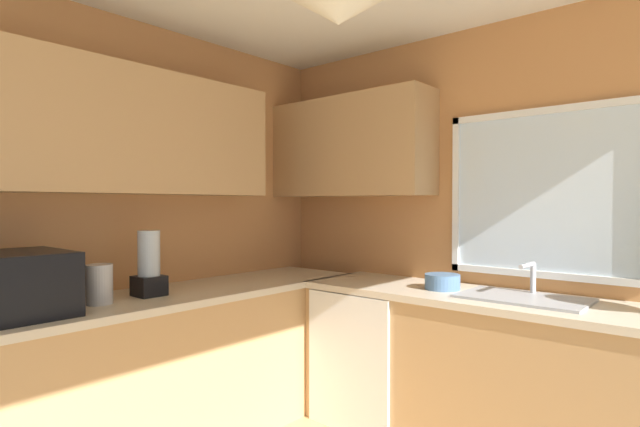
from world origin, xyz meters
TOP-DOWN VIEW (x-y plane):
  - room_shell at (-0.76, 0.48)m, footprint 3.57×3.42m
  - counter_run_left at (-1.41, 0.00)m, footprint 0.65×3.03m
  - counter_run_back at (0.21, 1.34)m, footprint 2.66×0.65m
  - dishwasher at (-0.75, 1.31)m, footprint 0.60×0.60m
  - microwave at (-1.41, -0.54)m, footprint 0.48×0.36m
  - kettle at (-1.39, -0.19)m, footprint 0.13×0.13m
  - sink_assembly at (0.18, 1.35)m, footprint 0.64×0.40m
  - bowl at (-0.29, 1.34)m, footprint 0.21×0.21m
  - blender_appliance at (-1.41, 0.09)m, footprint 0.15×0.15m

SIDE VIEW (x-z plane):
  - dishwasher at x=-0.75m, z-range 0.00..0.84m
  - counter_run_left at x=-1.41m, z-range 0.00..0.89m
  - counter_run_back at x=0.21m, z-range 0.00..0.89m
  - sink_assembly at x=0.18m, z-range 0.80..0.99m
  - bowl at x=-0.29m, z-range 0.89..0.98m
  - kettle at x=-1.39m, z-range 0.89..1.09m
  - microwave at x=-1.41m, z-range 0.89..1.18m
  - blender_appliance at x=-1.41m, z-range 0.87..1.23m
  - room_shell at x=-0.76m, z-range 0.50..3.06m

